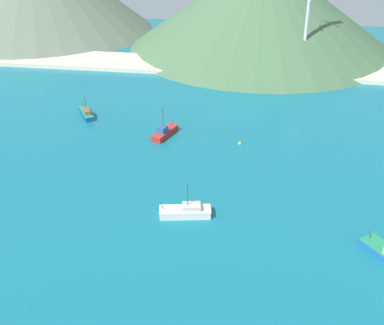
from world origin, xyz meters
TOP-DOWN VIEW (x-y plane):
  - ground at (0.00, 30.00)m, footprint 260.00×280.00m
  - fishing_boat_2 at (-18.71, 58.86)m, footprint 5.04×8.61m
  - fishing_boat_3 at (-39.71, 66.89)m, footprint 5.84×7.78m
  - fishing_boat_4 at (-8.95, 28.76)m, footprint 9.17×4.43m
  - buoy_0 at (-1.56, 57.39)m, footprint 0.77×0.77m
  - beach_strip at (0.00, 108.46)m, footprint 247.00×16.35m
  - hill_central at (0.29, 133.28)m, footprint 89.83×89.83m
  - radio_tower at (13.72, 106.89)m, footprint 3.45×2.76m

SIDE VIEW (x-z plane):
  - ground at x=0.00m, z-range -0.50..0.00m
  - buoy_0 at x=-1.56m, z-range -0.25..0.52m
  - beach_strip at x=0.00m, z-range 0.00..1.20m
  - fishing_boat_3 at x=-39.71m, z-range -1.85..3.52m
  - fishing_boat_4 at x=-8.95m, z-range -2.20..3.95m
  - fishing_boat_2 at x=-18.71m, z-range -2.65..4.49m
  - hill_central at x=0.29m, z-range 0.00..30.87m
  - radio_tower at x=13.72m, z-range 0.34..34.85m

